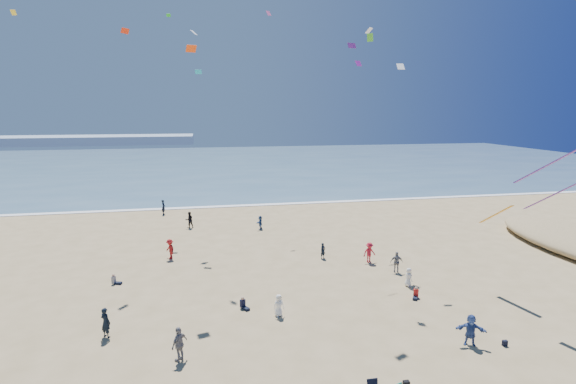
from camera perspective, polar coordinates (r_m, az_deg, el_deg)
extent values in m
cube|color=#476B84|center=(112.89, -9.71, 3.50)|extent=(220.00, 100.00, 0.06)
cube|color=white|center=(63.56, -8.34, -1.83)|extent=(220.00, 1.20, 0.08)
cube|color=#7A8EA8|center=(195.90, -28.34, 5.76)|extent=(110.00, 20.00, 3.20)
imported|color=black|center=(60.37, -15.53, -1.87)|extent=(0.47, 0.70, 1.91)
imported|color=#344D90|center=(29.08, 22.19, -15.91)|extent=(1.78, 1.23, 1.85)
imported|color=red|center=(40.89, 10.29, -7.57)|extent=(1.27, 0.84, 1.83)
imported|color=gray|center=(39.01, 13.64, -8.64)|extent=(1.13, 0.74, 1.78)
imported|color=maroon|center=(42.59, -14.76, -7.02)|extent=(1.17, 1.36, 1.83)
imported|color=black|center=(29.94, -22.15, -15.10)|extent=(0.81, 0.77, 1.86)
imported|color=black|center=(41.44, 4.46, -7.46)|extent=(0.63, 0.55, 1.45)
imported|color=#32548A|center=(51.32, -3.55, -3.87)|extent=(1.06, 1.46, 1.53)
imported|color=white|center=(30.48, -1.18, -14.20)|extent=(0.83, 0.67, 1.49)
imported|color=black|center=(52.86, -12.42, -3.47)|extent=(1.11, 0.99, 1.89)
imported|color=gray|center=(26.27, -13.63, -18.23)|extent=(1.09, 1.18, 1.95)
imported|color=white|center=(36.35, 15.06, -10.40)|extent=(0.59, 0.79, 1.47)
cube|color=black|center=(30.06, 25.83, -16.89)|extent=(0.28, 0.18, 0.34)
cube|color=yellow|center=(56.06, -31.50, 18.86)|extent=(0.57, 0.40, 0.50)
cube|color=white|center=(50.67, -11.89, 19.22)|extent=(0.78, 0.77, 0.49)
cube|color=#842C92|center=(41.80, 8.10, 17.93)|extent=(0.86, 0.44, 0.47)
cube|color=#1DAACC|center=(46.62, -11.31, 14.74)|extent=(0.69, 0.40, 0.42)
cube|color=#EB410D|center=(35.33, -12.20, 17.37)|extent=(0.83, 0.60, 0.49)
cube|color=#E25490|center=(55.25, -2.48, 21.74)|extent=(0.63, 0.61, 0.59)
cube|color=white|center=(39.33, 14.10, 15.20)|extent=(0.65, 0.61, 0.52)
cube|color=white|center=(44.40, 10.25, 19.53)|extent=(0.84, 0.84, 0.51)
cube|color=green|center=(37.28, 10.38, 18.74)|extent=(0.50, 0.44, 0.60)
cube|color=green|center=(55.93, -14.93, 20.87)|extent=(0.49, 0.35, 0.31)
cube|color=#FF2D0B|center=(42.12, -19.99, 18.67)|extent=(0.67, 0.80, 0.43)
cube|color=purple|center=(47.68, 8.93, 15.84)|extent=(0.66, 0.54, 0.56)
cube|color=#642492|center=(31.52, 30.47, -0.41)|extent=(0.35, 3.14, 2.21)
cube|color=orange|center=(36.41, 24.90, -2.59)|extent=(0.35, 2.64, 1.87)
cube|color=#5E279C|center=(24.01, 30.60, 3.25)|extent=(0.35, 3.30, 2.33)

